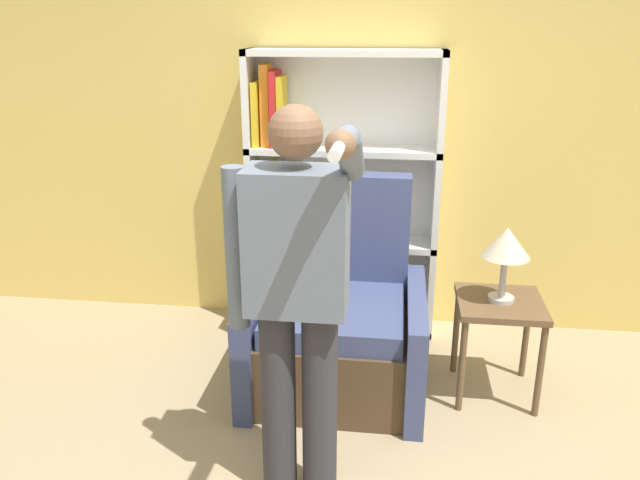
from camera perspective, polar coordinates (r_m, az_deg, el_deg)
wall_back at (r=4.11m, az=5.55°, el=10.95°), size 8.00×0.06×2.80m
bookcase at (r=4.08m, az=0.34°, el=3.82°), size 1.23×0.28×1.84m
armchair at (r=3.60m, az=1.60°, el=-7.71°), size 0.98×0.92×1.17m
person_standing at (r=2.48m, az=-2.17°, el=-4.83°), size 0.54×0.78×1.71m
side_table at (r=3.56m, az=16.05°, el=-6.71°), size 0.46×0.46×0.57m
table_lamp at (r=3.41m, az=16.67°, el=-0.50°), size 0.25×0.25×0.42m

